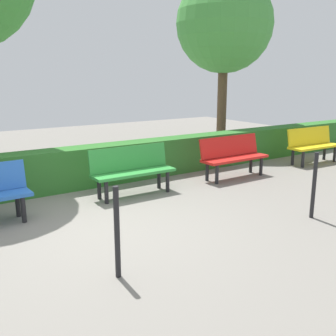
# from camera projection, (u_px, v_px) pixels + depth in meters

# --- Properties ---
(ground_plane) EXTENTS (21.90, 21.90, 0.00)m
(ground_plane) POSITION_uv_depth(u_px,v_px,m) (92.00, 225.00, 5.56)
(ground_plane) COLOR gray
(bench_yellow) EXTENTS (1.48, 0.51, 0.86)m
(bench_yellow) POSITION_uv_depth(u_px,v_px,m) (313.00, 144.00, 9.43)
(bench_yellow) COLOR yellow
(bench_yellow) RESTS_ON ground_plane
(bench_red) EXTENTS (1.55, 0.48, 0.86)m
(bench_red) POSITION_uv_depth(u_px,v_px,m) (233.00, 155.00, 8.09)
(bench_red) COLOR red
(bench_red) RESTS_ON ground_plane
(bench_green) EXTENTS (1.52, 0.46, 0.86)m
(bench_green) POSITION_uv_depth(u_px,v_px,m) (132.00, 168.00, 6.90)
(bench_green) COLOR #2D8C38
(bench_green) RESTS_ON ground_plane
(hedge_row) EXTENTS (17.90, 0.51, 0.77)m
(hedge_row) POSITION_uv_depth(u_px,v_px,m) (104.00, 164.00, 7.66)
(hedge_row) COLOR #2D6B28
(hedge_row) RESTS_ON ground_plane
(tree_near) EXTENTS (2.79, 2.79, 4.94)m
(tree_near) POSITION_uv_depth(u_px,v_px,m) (224.00, 24.00, 11.17)
(tree_near) COLOR brown
(tree_near) RESTS_ON ground_plane
(railing_post_mid) EXTENTS (0.06, 0.06, 1.00)m
(railing_post_mid) POSITION_uv_depth(u_px,v_px,m) (314.00, 186.00, 5.75)
(railing_post_mid) COLOR black
(railing_post_mid) RESTS_ON ground_plane
(railing_post_far) EXTENTS (0.06, 0.06, 1.00)m
(railing_post_far) POSITION_uv_depth(u_px,v_px,m) (117.00, 233.00, 4.02)
(railing_post_far) COLOR black
(railing_post_far) RESTS_ON ground_plane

